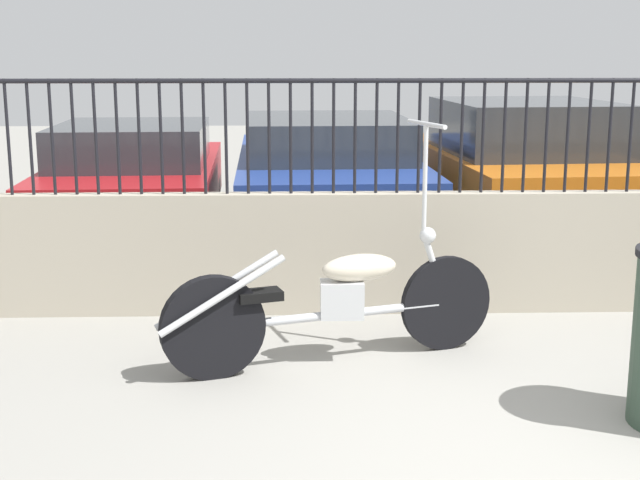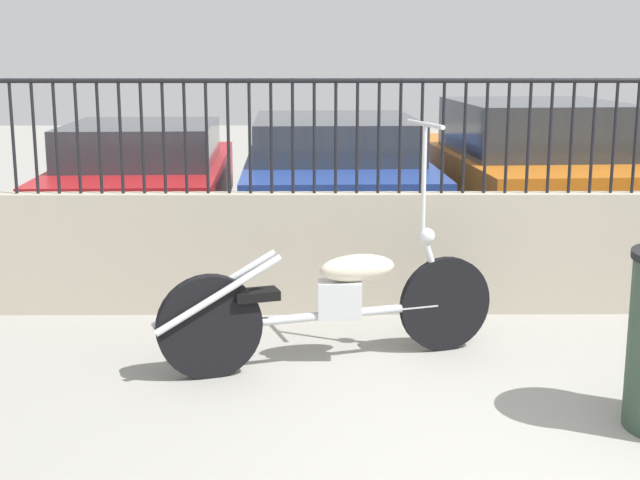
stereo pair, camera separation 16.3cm
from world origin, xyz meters
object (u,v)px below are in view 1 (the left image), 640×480
car_blue (326,176)px  car_orange (520,168)px  car_red (136,178)px  motorcycle_silver (321,302)px

car_blue → car_orange: car_orange is taller
car_blue → car_red: bearing=82.5°
car_blue → car_orange: (2.16, 0.28, 0.05)m
motorcycle_silver → car_orange: 4.81m
car_red → car_blue: (2.06, -0.21, 0.04)m
motorcycle_silver → car_blue: (0.19, 3.91, 0.26)m
car_red → car_orange: bearing=-91.5°
motorcycle_silver → car_red: size_ratio=0.55×
car_blue → car_orange: bearing=-84.4°
car_red → car_orange: car_orange is taller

